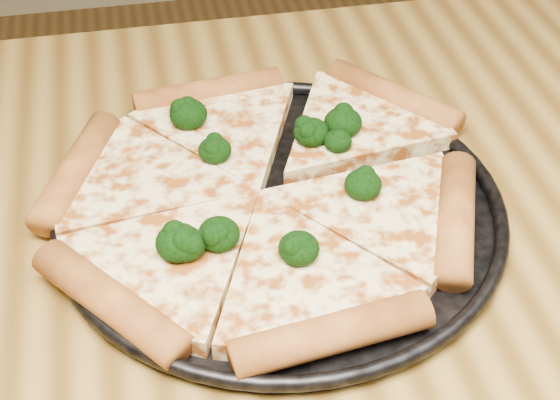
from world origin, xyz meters
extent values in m
cube|color=olive|center=(0.00, 0.00, 0.73)|extent=(1.20, 0.90, 0.04)
cylinder|color=black|center=(0.02, 0.14, 0.75)|extent=(0.32, 0.32, 0.01)
torus|color=black|center=(0.02, 0.14, 0.76)|extent=(0.33, 0.33, 0.01)
cylinder|color=#B76C2D|center=(0.14, 0.25, 0.77)|extent=(0.10, 0.12, 0.03)
cylinder|color=#B76C2D|center=(-0.01, 0.29, 0.77)|extent=(0.13, 0.04, 0.03)
cylinder|color=#B76C2D|center=(-0.12, 0.20, 0.77)|extent=(0.07, 0.13, 0.03)
cylinder|color=#B76C2D|center=(-0.10, 0.06, 0.77)|extent=(0.10, 0.12, 0.03)
cylinder|color=#B76C2D|center=(0.03, 0.00, 0.77)|extent=(0.13, 0.04, 0.03)
cylinder|color=#B76C2D|center=(0.14, 0.09, 0.77)|extent=(0.07, 0.13, 0.03)
ellipsoid|color=black|center=(-0.02, 0.19, 0.78)|extent=(0.03, 0.03, 0.02)
ellipsoid|color=black|center=(-0.03, 0.24, 0.78)|extent=(0.03, 0.03, 0.02)
ellipsoid|color=black|center=(-0.06, 0.09, 0.78)|extent=(0.03, 0.03, 0.02)
ellipsoid|color=black|center=(0.08, 0.18, 0.78)|extent=(0.02, 0.02, 0.02)
ellipsoid|color=black|center=(0.08, 0.13, 0.78)|extent=(0.03, 0.03, 0.02)
ellipsoid|color=black|center=(0.09, 0.21, 0.78)|extent=(0.03, 0.03, 0.02)
ellipsoid|color=black|center=(0.06, 0.20, 0.78)|extent=(0.03, 0.03, 0.02)
ellipsoid|color=black|center=(-0.03, 0.09, 0.78)|extent=(0.03, 0.03, 0.02)
ellipsoid|color=black|center=(-0.05, 0.09, 0.78)|extent=(0.03, 0.03, 0.02)
ellipsoid|color=black|center=(0.02, 0.07, 0.78)|extent=(0.03, 0.03, 0.02)
camera|label=1|loc=(-0.07, -0.32, 1.16)|focal=53.29mm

